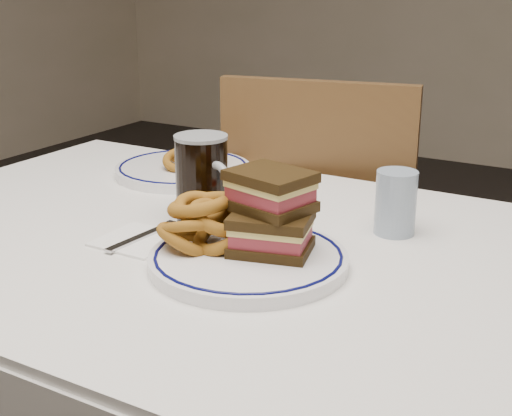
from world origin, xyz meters
The scene contains 11 objects.
dining_table centered at (0.00, 0.00, 0.64)m, with size 1.27×0.87×0.75m.
chair_far centered at (-0.06, 0.59, 0.51)m, with size 0.51×0.51×0.94m.
main_plate centered at (0.12, -0.07, 0.76)m, with size 0.29×0.29×0.02m.
reuben_sandwich centered at (0.14, -0.04, 0.83)m, with size 0.14×0.13×0.12m.
onion_rings_main centered at (0.04, -0.07, 0.81)m, with size 0.15×0.13×0.11m.
ketchup_ramekin centered at (0.07, 0.03, 0.79)m, with size 0.06×0.06×0.04m.
beer_mug centered at (-0.05, 0.06, 0.83)m, with size 0.13×0.09×0.15m.
water_glass centered at (0.25, 0.17, 0.80)m, with size 0.07×0.07×0.11m, color #90A4BA.
far_plate centered at (-0.25, 0.28, 0.76)m, with size 0.29×0.29×0.02m.
onion_rings_far centered at (-0.24, 0.30, 0.79)m, with size 0.14×0.13×0.08m.
napkin_fork centered at (-0.09, -0.07, 0.75)m, with size 0.12×0.16×0.01m.
Camera 1 is at (0.61, -0.90, 1.17)m, focal length 50.00 mm.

